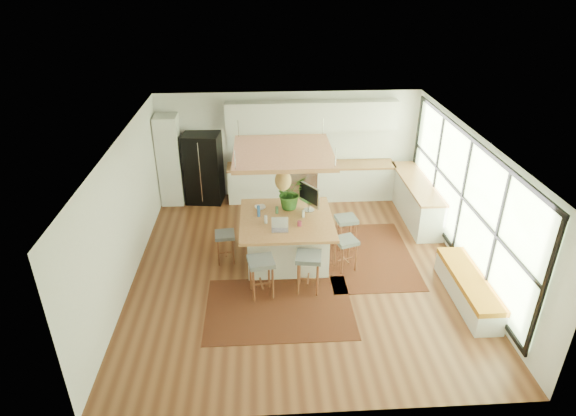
{
  "coord_description": "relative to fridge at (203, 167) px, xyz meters",
  "views": [
    {
      "loc": [
        -0.71,
        -8.03,
        5.51
      ],
      "look_at": [
        -0.2,
        0.5,
        1.1
      ],
      "focal_mm": 30.01,
      "sensor_mm": 36.0,
      "label": 1
    }
  ],
  "objects": [
    {
      "name": "wall_front",
      "position": [
        2.15,
        -6.7,
        0.42
      ],
      "size": [
        6.5,
        0.0,
        6.5
      ],
      "primitive_type": "plane",
      "rotation": [
        -1.57,
        0.0,
        0.0
      ],
      "color": "silver",
      "rests_on": "ground"
    },
    {
      "name": "island_bottle_0",
      "position": [
        1.37,
        -2.72,
        0.1
      ],
      "size": [
        0.07,
        0.07,
        0.19
      ],
      "primitive_type": "cylinder",
      "color": "#2B5BAF",
      "rests_on": "island"
    },
    {
      "name": "island",
      "position": [
        1.92,
        -2.82,
        -0.46
      ],
      "size": [
        1.85,
        1.85,
        0.93
      ],
      "primitive_type": null,
      "color": "#995F36",
      "rests_on": "floor"
    },
    {
      "name": "microwave",
      "position": [
        1.11,
        -0.06,
        0.2
      ],
      "size": [
        0.62,
        0.4,
        0.4
      ],
      "primitive_type": "imported",
      "rotation": [
        0.0,
        0.0,
        -0.13
      ],
      "color": "#A5A5AA",
      "rests_on": "back_counter_top"
    },
    {
      "name": "island_bottle_3",
      "position": [
        2.27,
        -2.77,
        0.1
      ],
      "size": [
        0.07,
        0.07,
        0.19
      ],
      "primitive_type": "cylinder",
      "color": "silver",
      "rests_on": "island"
    },
    {
      "name": "back_counter_base",
      "position": [
        2.7,
        -0.02,
        -0.49
      ],
      "size": [
        4.2,
        0.6,
        0.88
      ],
      "primitive_type": "cube",
      "color": "silver",
      "rests_on": "floor"
    },
    {
      "name": "backsplash",
      "position": [
        2.7,
        0.28,
        0.43
      ],
      "size": [
        4.2,
        0.02,
        0.8
      ],
      "primitive_type": "cube",
      "color": "white",
      "rests_on": "wall_back"
    },
    {
      "name": "right_counter_base",
      "position": [
        5.08,
        -1.2,
        -0.49
      ],
      "size": [
        0.6,
        2.5,
        0.88
      ],
      "primitive_type": "cube",
      "color": "silver",
      "rests_on": "floor"
    },
    {
      "name": "wall_right",
      "position": [
        5.4,
        -3.2,
        0.42
      ],
      "size": [
        0.0,
        7.0,
        7.0
      ],
      "primitive_type": "plane",
      "rotation": [
        1.57,
        0.0,
        -1.57
      ],
      "color": "silver",
      "rests_on": "ground"
    },
    {
      "name": "laptop",
      "position": [
        1.76,
        -3.3,
        0.12
      ],
      "size": [
        0.33,
        0.35,
        0.24
      ],
      "primitive_type": null,
      "rotation": [
        0.0,
        0.0,
        -0.03
      ],
      "color": "#A5A5AA",
      "rests_on": "island"
    },
    {
      "name": "window_bench",
      "position": [
        5.1,
        -4.4,
        -0.68
      ],
      "size": [
        0.52,
        2.0,
        0.5
      ],
      "primitive_type": null,
      "color": "silver",
      "rests_on": "floor"
    },
    {
      "name": "stool_right_back",
      "position": [
        3.2,
        -2.47,
        -0.57
      ],
      "size": [
        0.48,
        0.48,
        0.71
      ],
      "primitive_type": null,
      "rotation": [
        0.0,
        0.0,
        1.73
      ],
      "color": "#4E5457",
      "rests_on": "floor"
    },
    {
      "name": "ceiling",
      "position": [
        2.15,
        -3.2,
        1.78
      ],
      "size": [
        7.0,
        7.0,
        0.0
      ],
      "primitive_type": "plane",
      "rotation": [
        3.14,
        0.0,
        0.0
      ],
      "color": "white",
      "rests_on": "ground"
    },
    {
      "name": "upper_cabinets",
      "position": [
        2.7,
        0.12,
        1.22
      ],
      "size": [
        4.2,
        0.34,
        0.7
      ],
      "primitive_type": "cube",
      "color": "silver",
      "rests_on": "wall_back"
    },
    {
      "name": "island_bottle_4",
      "position": [
        1.72,
        -2.57,
        0.1
      ],
      "size": [
        0.07,
        0.07,
        0.19
      ],
      "primitive_type": "cylinder",
      "color": "#46754A",
      "rests_on": "island"
    },
    {
      "name": "back_counter_top",
      "position": [
        2.7,
        -0.02,
        -0.03
      ],
      "size": [
        4.24,
        0.64,
        0.05
      ],
      "primitive_type": "cube",
      "color": "#995F36",
      "rests_on": "back_counter_base"
    },
    {
      "name": "range",
      "position": [
        2.45,
        -0.02,
        -0.43
      ],
      "size": [
        0.76,
        0.62,
        1.0
      ],
      "primitive_type": null,
      "color": "#A5A5AA",
      "rests_on": "floor"
    },
    {
      "name": "window_wall",
      "position": [
        5.37,
        -3.2,
        0.47
      ],
      "size": [
        0.1,
        6.2,
        2.6
      ],
      "primitive_type": null,
      "color": "black",
      "rests_on": "wall_right"
    },
    {
      "name": "island_bottle_2",
      "position": [
        2.17,
        -3.12,
        0.1
      ],
      "size": [
        0.07,
        0.07,
        0.19
      ],
      "primitive_type": "cylinder",
      "color": "#A3364D",
      "rests_on": "island"
    },
    {
      "name": "stool_near_left",
      "position": [
        1.39,
        -4.03,
        -0.57
      ],
      "size": [
        0.52,
        0.52,
        0.77
      ],
      "primitive_type": null,
      "rotation": [
        0.0,
        0.0,
        0.17
      ],
      "color": "#4E5457",
      "rests_on": "floor"
    },
    {
      "name": "stool_right_front",
      "position": [
        3.06,
        -3.28,
        -0.57
      ],
      "size": [
        0.51,
        0.51,
        0.68
      ],
      "primitive_type": null,
      "rotation": [
        0.0,
        0.0,
        1.89
      ],
      "color": "#4E5457",
      "rests_on": "floor"
    },
    {
      "name": "fridge",
      "position": [
        0.0,
        0.0,
        0.0
      ],
      "size": [
        0.96,
        0.8,
        1.78
      ],
      "primitive_type": null,
      "rotation": [
        0.0,
        0.0,
        -0.12
      ],
      "color": "black",
      "rests_on": "floor"
    },
    {
      "name": "right_counter_top",
      "position": [
        5.08,
        -1.2,
        -0.03
      ],
      "size": [
        0.64,
        2.54,
        0.05
      ],
      "primitive_type": "cube",
      "color": "#995F36",
      "rests_on": "right_counter_base"
    },
    {
      "name": "pantry",
      "position": [
        -0.8,
        -0.02,
        0.2
      ],
      "size": [
        0.55,
        0.6,
        2.25
      ],
      "primitive_type": "cube",
      "color": "silver",
      "rests_on": "floor"
    },
    {
      "name": "island_bowl",
      "position": [
        1.4,
        -2.37,
        0.03
      ],
      "size": [
        0.26,
        0.26,
        0.05
      ],
      "primitive_type": "imported",
      "rotation": [
        0.0,
        0.0,
        0.2
      ],
      "color": "silver",
      "rests_on": "island"
    },
    {
      "name": "rug_right",
      "position": [
        3.62,
        -2.84,
        -0.92
      ],
      "size": [
        1.8,
        2.6,
        0.01
      ],
      "primitive_type": "cube",
      "color": "black",
      "rests_on": "floor"
    },
    {
      "name": "island_bottle_1",
      "position": [
        1.52,
        -2.97,
        0.1
      ],
      "size": [
        0.07,
        0.07,
        0.19
      ],
      "primitive_type": "cylinder",
      "color": "#BBBBC1",
      "rests_on": "island"
    },
    {
      "name": "monitor",
      "position": [
        2.39,
        -2.51,
        0.26
      ],
      "size": [
        0.54,
        0.65,
        0.59
      ],
      "primitive_type": null,
      "rotation": [
        0.0,
        0.0,
        -0.99
      ],
      "color": "#A5A5AA",
      "rests_on": "island"
    },
    {
      "name": "island_plant",
      "position": [
        2.01,
        -2.35,
        0.28
      ],
      "size": [
        0.92,
        0.93,
        0.54
      ],
      "primitive_type": "imported",
      "rotation": [
        0.0,
        0.0,
        0.64
      ],
      "color": "#1E4C19",
      "rests_on": "island"
    },
    {
      "name": "floor",
      "position": [
        2.15,
        -3.2,
        -0.93
      ],
      "size": [
        7.0,
        7.0,
        0.0
      ],
      "primitive_type": "plane",
      "color": "#562B18",
      "rests_on": "ground"
    },
    {
      "name": "rug_near",
      "position": [
        1.7,
        -4.45,
        -0.92
      ],
      "size": [
        2.6,
        1.8,
        0.01
      ],
      "primitive_type": "cube",
      "color": "black",
      "rests_on": "floor"
    },
    {
      "name": "wall_back",
      "position": [
        2.15,
        0.3,
        0.42
      ],
      "size": [
        6.5,
        0.0,
        6.5
      ],
      "primitive_type": "plane",
      "rotation": [
        1.57,
        0.0,
        0.0
      ],
      "color": "silver",
      "rests_on": "ground"
    },
    {
      "name": "ceiling_panel",
      "position": [
        1.85,
        -2.8,
        1.12
      ],
      "size": [
        1.86,
        1.86,
        0.8
      ],
      "primitive_type": null,
      "color": "#995F36",
      "rests_on": "ceiling"
    },
    {
      "name": "wall_left",
      "position": [
        -1.1,
        -3.2,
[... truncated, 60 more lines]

